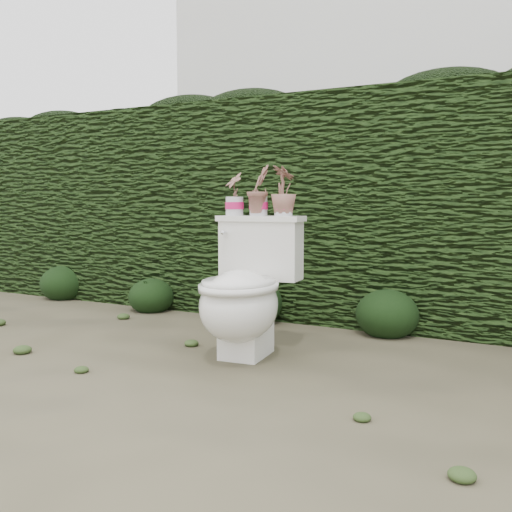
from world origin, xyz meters
The scene contains 11 objects.
ground centered at (0.00, 0.00, 0.00)m, with size 60.00×60.00×0.00m, color brown.
hedge centered at (0.00, 1.60, 0.80)m, with size 8.00×1.00×1.60m, color #253F15.
house_wall centered at (0.60, 6.00, 2.00)m, with size 8.00×3.50×4.00m, color silver.
toilet centered at (-0.10, 0.19, 0.36)m, with size 0.52×0.72×0.78m.
potted_plant_left centered at (-0.29, 0.41, 0.90)m, with size 0.13×0.09×0.24m, color #286920.
potted_plant_center centered at (-0.14, 0.42, 0.92)m, with size 0.15×0.12×0.28m, color #286920.
potted_plant_right centered at (0.02, 0.44, 0.91)m, with size 0.15×0.15×0.27m, color #286920.
liriope_clump_0 centered at (-2.44, 1.12, 0.16)m, with size 0.40×0.40×0.32m, color black.
liriope_clump_1 centered at (-1.39, 1.02, 0.14)m, with size 0.36×0.36×0.28m, color black.
liriope_clump_2 centered at (-0.49, 1.01, 0.17)m, with size 0.43×0.43×0.35m, color black.
liriope_clump_3 centered at (0.47, 1.07, 0.16)m, with size 0.41×0.41×0.32m, color black.
Camera 1 is at (1.39, -2.53, 0.86)m, focal length 40.00 mm.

